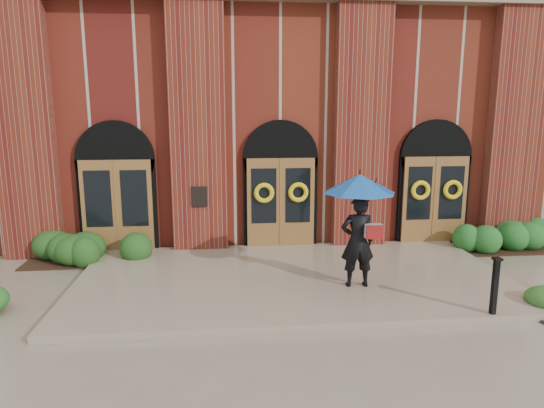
{
  "coord_description": "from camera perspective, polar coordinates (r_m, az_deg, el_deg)",
  "views": [
    {
      "loc": [
        -1.54,
        -10.6,
        4.05
      ],
      "look_at": [
        -0.41,
        1.0,
        1.7
      ],
      "focal_mm": 32.0,
      "sensor_mm": 36.0,
      "label": 1
    }
  ],
  "objects": [
    {
      "name": "ground",
      "position": [
        11.45,
        2.58,
        -9.34
      ],
      "size": [
        90.0,
        90.0,
        0.0
      ],
      "primitive_type": "plane",
      "color": "gray",
      "rests_on": "ground"
    },
    {
      "name": "metal_post",
      "position": [
        10.23,
        24.75,
        -8.62
      ],
      "size": [
        0.16,
        0.16,
        1.12
      ],
      "rotation": [
        0.0,
        0.0,
        0.05
      ],
      "color": "black",
      "rests_on": "landing"
    },
    {
      "name": "hedge_wall_left",
      "position": [
        13.81,
        -20.77,
        -4.79
      ],
      "size": [
        2.96,
        1.18,
        0.76
      ],
      "primitive_type": "ellipsoid",
      "color": "#1E4517",
      "rests_on": "ground"
    },
    {
      "name": "hedge_wall_right",
      "position": [
        15.58,
        26.0,
        -3.41
      ],
      "size": [
        2.97,
        1.19,
        0.76
      ],
      "primitive_type": "ellipsoid",
      "color": "#1E541D",
      "rests_on": "ground"
    },
    {
      "name": "church_building",
      "position": [
        19.45,
        -1.02,
        9.77
      ],
      "size": [
        16.2,
        12.53,
        7.0
      ],
      "color": "maroon",
      "rests_on": "ground"
    },
    {
      "name": "man_with_umbrella",
      "position": [
        10.58,
        10.18,
        -0.55
      ],
      "size": [
        1.59,
        1.59,
        2.49
      ],
      "rotation": [
        0.0,
        0.0,
        3.13
      ],
      "color": "black",
      "rests_on": "landing"
    },
    {
      "name": "landing",
      "position": [
        11.56,
        2.48,
        -8.73
      ],
      "size": [
        10.0,
        5.3,
        0.15
      ],
      "primitive_type": "cube",
      "color": "gray",
      "rests_on": "ground"
    }
  ]
}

